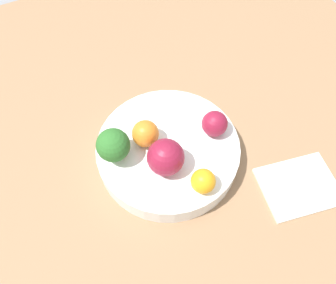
{
  "coord_description": "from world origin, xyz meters",
  "views": [
    {
      "loc": [
        0.27,
        -0.14,
        0.55
      ],
      "look_at": [
        0.0,
        0.0,
        0.07
      ],
      "focal_mm": 35.0,
      "sensor_mm": 36.0,
      "label": 1
    }
  ],
  "objects_px": {
    "broccoli": "(113,146)",
    "napkin": "(299,186)",
    "orange_back": "(145,134)",
    "apple_green": "(166,157)",
    "apple_red": "(215,124)",
    "orange_front": "(203,181)",
    "bowl": "(168,151)"
  },
  "relations": [
    {
      "from": "orange_back",
      "to": "napkin",
      "type": "relative_size",
      "value": 0.31
    },
    {
      "from": "bowl",
      "to": "orange_front",
      "type": "distance_m",
      "value": 0.1
    },
    {
      "from": "broccoli",
      "to": "apple_green",
      "type": "height_order",
      "value": "broccoli"
    },
    {
      "from": "broccoli",
      "to": "napkin",
      "type": "height_order",
      "value": "broccoli"
    },
    {
      "from": "orange_back",
      "to": "apple_green",
      "type": "bearing_deg",
      "value": 7.3
    },
    {
      "from": "apple_green",
      "to": "orange_front",
      "type": "xyz_separation_m",
      "value": [
        0.06,
        0.04,
        -0.01
      ]
    },
    {
      "from": "apple_red",
      "to": "apple_green",
      "type": "distance_m",
      "value": 0.11
    },
    {
      "from": "broccoli",
      "to": "napkin",
      "type": "xyz_separation_m",
      "value": [
        0.18,
        0.27,
        -0.07
      ]
    },
    {
      "from": "bowl",
      "to": "apple_red",
      "type": "height_order",
      "value": "apple_red"
    },
    {
      "from": "apple_green",
      "to": "orange_back",
      "type": "height_order",
      "value": "apple_green"
    },
    {
      "from": "apple_green",
      "to": "orange_back",
      "type": "distance_m",
      "value": 0.06
    },
    {
      "from": "bowl",
      "to": "broccoli",
      "type": "height_order",
      "value": "broccoli"
    },
    {
      "from": "orange_back",
      "to": "napkin",
      "type": "bearing_deg",
      "value": 48.07
    },
    {
      "from": "orange_back",
      "to": "napkin",
      "type": "distance_m",
      "value": 0.28
    },
    {
      "from": "apple_red",
      "to": "apple_green",
      "type": "height_order",
      "value": "apple_green"
    },
    {
      "from": "apple_red",
      "to": "orange_front",
      "type": "height_order",
      "value": "apple_red"
    },
    {
      "from": "apple_green",
      "to": "bowl",
      "type": "bearing_deg",
      "value": 147.61
    },
    {
      "from": "bowl",
      "to": "napkin",
      "type": "bearing_deg",
      "value": 47.73
    },
    {
      "from": "broccoli",
      "to": "napkin",
      "type": "relative_size",
      "value": 0.44
    },
    {
      "from": "apple_red",
      "to": "bowl",
      "type": "bearing_deg",
      "value": -97.29
    },
    {
      "from": "orange_back",
      "to": "apple_red",
      "type": "bearing_deg",
      "value": 72.62
    },
    {
      "from": "bowl",
      "to": "apple_green",
      "type": "distance_m",
      "value": 0.07
    },
    {
      "from": "broccoli",
      "to": "apple_green",
      "type": "bearing_deg",
      "value": 50.24
    },
    {
      "from": "broccoli",
      "to": "orange_front",
      "type": "distance_m",
      "value": 0.16
    },
    {
      "from": "orange_back",
      "to": "orange_front",
      "type": "bearing_deg",
      "value": 19.67
    },
    {
      "from": "napkin",
      "to": "broccoli",
      "type": "bearing_deg",
      "value": -124.15
    },
    {
      "from": "bowl",
      "to": "apple_green",
      "type": "height_order",
      "value": "apple_green"
    },
    {
      "from": "orange_front",
      "to": "apple_red",
      "type": "bearing_deg",
      "value": 139.23
    },
    {
      "from": "apple_red",
      "to": "orange_back",
      "type": "height_order",
      "value": "orange_back"
    },
    {
      "from": "broccoli",
      "to": "orange_front",
      "type": "relative_size",
      "value": 1.63
    },
    {
      "from": "broccoli",
      "to": "orange_back",
      "type": "relative_size",
      "value": 1.4
    },
    {
      "from": "bowl",
      "to": "orange_front",
      "type": "height_order",
      "value": "orange_front"
    }
  ]
}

